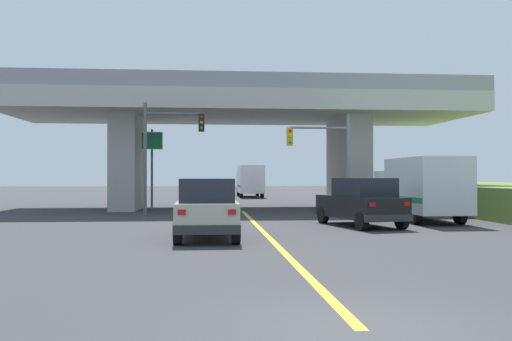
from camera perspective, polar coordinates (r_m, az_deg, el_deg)
ground at (r=36.63m, az=-1.63°, el=-3.84°), size 160.00×160.00×0.00m
overpass_bridge at (r=36.74m, az=-1.63°, el=4.99°), size 28.99×10.23×7.96m
lane_divider_stripe at (r=20.79m, az=0.91°, el=-6.35°), size 0.20×26.07×0.01m
suv_lead at (r=19.09m, az=-4.96°, el=-3.82°), size 2.04×4.67×2.02m
suv_crossing at (r=24.00m, az=10.56°, el=-3.14°), size 2.98×5.04×2.02m
box_truck at (r=27.61m, az=16.22°, el=-1.66°), size 2.33×7.06×2.93m
traffic_signal_nearside at (r=30.41m, az=7.14°, el=1.93°), size 3.40×0.36×5.33m
traffic_signal_farside at (r=30.67m, az=-9.19°, el=2.77°), size 3.25×0.36×6.02m
highway_sign at (r=35.16m, az=-10.45°, el=1.87°), size 1.32×0.17×4.96m
semi_truck_distant at (r=55.96m, az=-0.60°, el=-1.02°), size 2.33×7.48×3.10m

